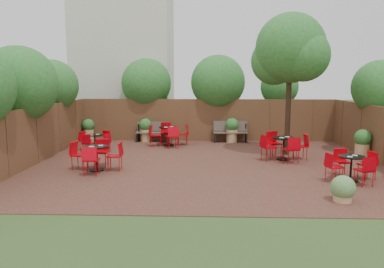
{
  "coord_description": "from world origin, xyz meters",
  "views": [
    {
      "loc": [
        -0.09,
        -12.79,
        2.98
      ],
      "look_at": [
        -0.57,
        0.5,
        1.0
      ],
      "focal_mm": 35.18,
      "sensor_mm": 36.0,
      "label": 1
    }
  ],
  "objects": [
    {
      "name": "planters",
      "position": [
        -0.15,
        3.68,
        0.61
      ],
      "size": [
        11.89,
        4.32,
        1.13
      ],
      "color": "tan",
      "rests_on": "courtyard_paving"
    },
    {
      "name": "overhang_foliage",
      "position": [
        -2.64,
        2.49,
        2.72
      ],
      "size": [
        15.6,
        10.66,
        2.62
      ],
      "color": "#246621",
      "rests_on": "ground"
    },
    {
      "name": "fence_left",
      "position": [
        -6.0,
        0.0,
        1.0
      ],
      "size": [
        0.08,
        10.0,
        2.0
      ],
      "primitive_type": "cube",
      "color": "brown",
      "rests_on": "ground"
    },
    {
      "name": "park_bench_left",
      "position": [
        -2.58,
        4.63,
        0.5
      ],
      "size": [
        1.54,
        0.58,
        0.94
      ],
      "rotation": [
        0.0,
        0.0,
        -0.06
      ],
      "color": "brown",
      "rests_on": "courtyard_paving"
    },
    {
      "name": "neighbour_building",
      "position": [
        -4.5,
        8.0,
        4.0
      ],
      "size": [
        5.0,
        4.0,
        8.0
      ],
      "primitive_type": "cube",
      "color": "beige",
      "rests_on": "ground"
    },
    {
      "name": "courtyard_paving",
      "position": [
        0.0,
        0.0,
        0.01
      ],
      "size": [
        12.0,
        10.0,
        0.02
      ],
      "primitive_type": "cube",
      "color": "#3A1C18",
      "rests_on": "ground"
    },
    {
      "name": "ground",
      "position": [
        0.0,
        0.0,
        0.0
      ],
      "size": [
        80.0,
        80.0,
        0.0
      ],
      "primitive_type": "plane",
      "color": "#354F23",
      "rests_on": "ground"
    },
    {
      "name": "bistro_tables",
      "position": [
        -0.47,
        0.79,
        0.48
      ],
      "size": [
        10.23,
        7.23,
        0.96
      ],
      "color": "black",
      "rests_on": "courtyard_paving"
    },
    {
      "name": "park_bench_right",
      "position": [
        1.08,
        4.63,
        0.52
      ],
      "size": [
        1.6,
        0.55,
        0.98
      ],
      "rotation": [
        0.0,
        0.0,
        0.03
      ],
      "color": "brown",
      "rests_on": "courtyard_paving"
    },
    {
      "name": "fence_back",
      "position": [
        0.0,
        5.0,
        1.0
      ],
      "size": [
        12.0,
        0.08,
        2.0
      ],
      "primitive_type": "cube",
      "color": "brown",
      "rests_on": "ground"
    },
    {
      "name": "courtyard_tree",
      "position": [
        3.08,
        1.77,
        3.93
      ],
      "size": [
        2.78,
        2.68,
        5.4
      ],
      "rotation": [
        0.0,
        0.0,
        -0.24
      ],
      "color": "black",
      "rests_on": "courtyard_paving"
    }
  ]
}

